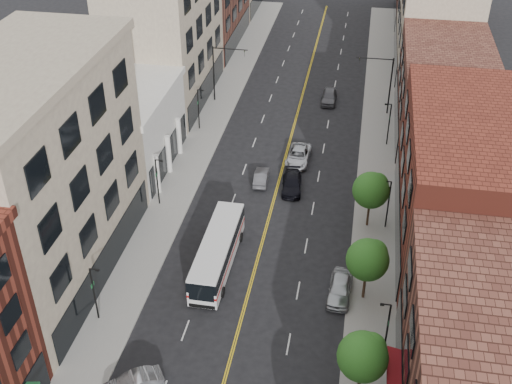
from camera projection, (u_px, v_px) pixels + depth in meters
The scene contains 26 objects.
sidewalk_left at pixel (197, 150), 72.20m from camera, with size 4.00×110.00×0.15m, color gray.
sidewalk_right at pixel (377, 166), 69.29m from camera, with size 4.00×110.00×0.15m, color gray.
bldg_l_tanoffice at pixel (35, 181), 50.24m from camera, with size 10.00×22.00×18.00m, color gray.
bldg_l_white at pixel (122, 131), 67.76m from camera, with size 10.00×14.00×8.00m, color silver.
bldg_l_far_a at pixel (165, 30), 78.93m from camera, with size 10.00×20.00×18.00m, color gray.
bldg_r_mid at pixel (462, 180), 55.97m from camera, with size 10.00×22.00×12.00m, color maroon.
bldg_r_far_a at pixel (444, 91), 73.74m from camera, with size 10.00×20.00×10.00m, color #582D23.
bldg_r_far_b at pixel (437, 15), 89.85m from camera, with size 10.00×22.00×14.00m, color gray.
tree_r_1 at pixel (364, 355), 41.78m from camera, with size 3.40×3.40×5.59m.
tree_r_2 at pixel (369, 259), 49.98m from camera, with size 3.40×3.40×5.59m.
tree_r_3 at pixel (372, 189), 58.18m from camera, with size 3.40×3.40×5.59m.
lamp_l_1 at pixel (94, 291), 48.60m from camera, with size 0.81×0.55×5.05m.
lamp_l_2 at pixel (158, 179), 61.72m from camera, with size 0.81×0.55×5.05m.
lamp_l_3 at pixel (199, 107), 74.83m from camera, with size 0.81×0.55×5.05m.
lamp_r_1 at pixel (387, 328), 45.42m from camera, with size 0.81×0.55×5.05m.
lamp_r_2 at pixel (388, 202), 58.53m from camera, with size 0.81×0.55×5.05m.
lamp_r_3 at pixel (389, 122), 71.65m from camera, with size 0.81×0.55×5.05m.
signal_mast_left at pixel (219, 67), 80.36m from camera, with size 4.49×0.18×7.20m.
signal_mast_right at pixel (385, 79), 77.38m from camera, with size 4.49×0.18×7.20m.
city_bus at pixel (218, 251), 54.70m from camera, with size 2.76×11.21×2.88m.
car_angle_b at pixel (133, 384), 44.14m from camera, with size 1.45×4.16×1.37m, color #A4A6AC.
car_parked_far at pixel (340, 288), 52.05m from camera, with size 1.87×4.64×1.58m, color #B7BBBF.
car_lane_behind at pixel (261, 177), 66.44m from camera, with size 1.35×3.87×1.27m, color #515157.
car_lane_a at pixel (292, 183), 65.31m from camera, with size 1.96×4.81×1.40m, color black.
car_lane_b at pixel (298, 156), 69.85m from camera, with size 2.43×5.27×1.47m, color silver.
car_lane_c at pixel (329, 96), 82.27m from camera, with size 1.84×4.58×1.56m, color #55555A.
Camera 1 is at (7.48, -25.60, 36.15)m, focal length 45.00 mm.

